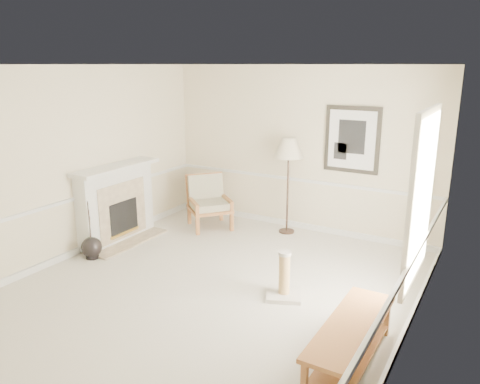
% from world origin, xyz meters
% --- Properties ---
extents(ground, '(5.50, 5.50, 0.00)m').
position_xyz_m(ground, '(0.00, 0.00, 0.00)').
color(ground, silver).
rests_on(ground, ground).
extents(room, '(5.04, 5.54, 2.92)m').
position_xyz_m(room, '(0.14, 0.08, 1.87)').
color(room, beige).
rests_on(room, ground).
extents(fireplace, '(0.64, 1.64, 1.31)m').
position_xyz_m(fireplace, '(-2.34, 0.60, 0.64)').
color(fireplace, white).
rests_on(fireplace, ground).
extents(floor_vase, '(0.32, 0.32, 0.92)m').
position_xyz_m(floor_vase, '(-2.15, -0.18, 0.17)').
color(floor_vase, black).
rests_on(floor_vase, ground).
extents(armchair, '(1.04, 1.03, 0.95)m').
position_xyz_m(armchair, '(-1.45, 2.00, 0.51)').
color(armchair, olive).
rests_on(armchair, ground).
extents(floor_lamp, '(0.69, 0.69, 1.70)m').
position_xyz_m(floor_lamp, '(-0.04, 2.40, 1.48)').
color(floor_lamp, black).
rests_on(floor_lamp, ground).
extents(bench, '(0.49, 1.59, 0.45)m').
position_xyz_m(bench, '(2.11, -0.77, 0.30)').
color(bench, olive).
rests_on(bench, ground).
extents(scratching_post, '(0.57, 0.57, 0.62)m').
position_xyz_m(scratching_post, '(0.94, 0.19, 0.20)').
color(scratching_post, beige).
rests_on(scratching_post, ground).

